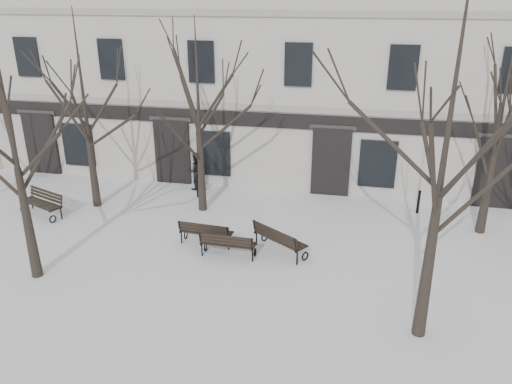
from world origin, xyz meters
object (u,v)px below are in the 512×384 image
(tree_1, at_px, (6,108))
(tree_2, at_px, (451,114))
(bench_4, at_px, (206,232))
(bench_2, at_px, (279,239))
(bench_3, at_px, (42,202))
(bench_1, at_px, (228,244))

(tree_1, distance_m, tree_2, 11.20)
(tree_2, height_order, bench_4, tree_2)
(tree_1, distance_m, bench_2, 8.89)
(tree_2, distance_m, bench_3, 15.25)
(bench_2, bearing_deg, bench_1, 55.09)
(tree_1, xyz_separation_m, bench_3, (-2.43, 4.05, -4.65))
(tree_1, height_order, bench_2, tree_1)
(bench_1, height_order, bench_3, bench_3)
(tree_2, height_order, bench_3, tree_2)
(bench_3, xyz_separation_m, bench_4, (6.92, -1.10, -0.03))
(bench_2, bearing_deg, tree_1, 56.84)
(tree_1, distance_m, bench_4, 7.13)
(bench_1, height_order, bench_2, bench_2)
(bench_1, xyz_separation_m, bench_3, (-7.86, 1.75, 0.03))
(tree_1, height_order, bench_1, tree_1)
(bench_2, xyz_separation_m, bench_4, (-2.53, 0.06, -0.04))
(bench_1, relative_size, bench_2, 0.91)
(tree_2, bearing_deg, bench_3, 161.43)
(tree_2, bearing_deg, bench_4, 152.56)
(bench_1, bearing_deg, tree_2, 154.93)
(tree_1, relative_size, bench_2, 4.17)
(bench_2, bearing_deg, tree_2, 175.04)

